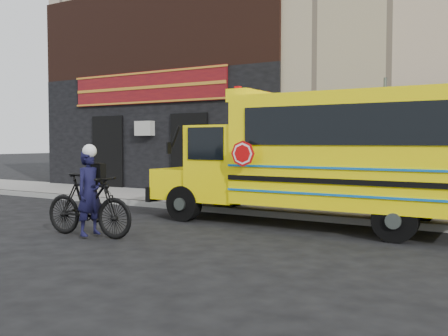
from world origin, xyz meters
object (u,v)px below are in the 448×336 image
object	(u,v)px
cyclist	(90,195)
sign_pole	(384,143)
bicycle	(88,205)
school_bus	(319,155)

from	to	relation	value
cyclist	sign_pole	bearing A→B (deg)	-38.91
bicycle	cyclist	world-z (taller)	cyclist
bicycle	sign_pole	bearing A→B (deg)	-49.07
school_bus	bicycle	distance (m)	4.80
sign_pole	bicycle	size ratio (longest dim) A/B	1.60
school_bus	cyclist	bearing A→B (deg)	-133.19
bicycle	cyclist	distance (m)	0.23
sign_pole	bicycle	distance (m)	6.38
school_bus	sign_pole	world-z (taller)	sign_pole
sign_pole	cyclist	bearing A→B (deg)	-133.24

